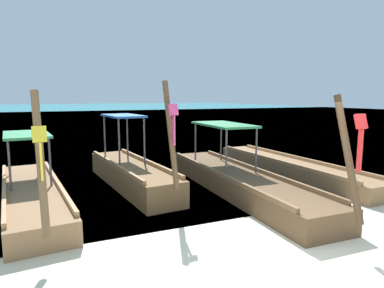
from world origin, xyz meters
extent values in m
plane|color=beige|center=(0.00, 0.00, 0.00)|extent=(120.00, 120.00, 0.00)
plane|color=teal|center=(0.00, 62.30, 0.00)|extent=(120.00, 120.00, 0.00)
cube|color=olive|center=(-3.86, 4.97, 0.24)|extent=(1.75, 5.83, 0.47)
cube|color=#AF7F52|center=(-4.42, 4.92, 0.52)|extent=(0.58, 5.27, 0.10)
cube|color=#AF7F52|center=(-3.29, 5.03, 0.52)|extent=(0.58, 5.27, 0.10)
cylinder|color=brown|center=(-3.57, 1.96, 1.58)|extent=(0.19, 0.73, 2.24)
cube|color=yellow|center=(-3.56, 1.84, 2.03)|extent=(0.21, 0.14, 0.25)
cube|color=yellow|center=(-3.56, 1.82, 1.62)|extent=(0.04, 0.08, 0.58)
cylinder|color=#4C4C51|center=(-4.27, 4.79, 1.04)|extent=(0.05, 0.05, 1.14)
cylinder|color=#4C4C51|center=(-3.42, 4.87, 1.04)|extent=(0.05, 0.05, 1.14)
cylinder|color=#4C4C51|center=(-4.43, 6.51, 1.04)|extent=(0.05, 0.05, 1.14)
cylinder|color=#4C4C51|center=(-3.59, 6.59, 1.04)|extent=(0.05, 0.05, 1.14)
cube|color=#2D844C|center=(-3.93, 5.69, 1.64)|extent=(1.21, 2.01, 0.06)
cube|color=brown|center=(-1.28, 5.76, 0.32)|extent=(1.55, 5.15, 0.65)
cube|color=#996C3F|center=(-1.76, 5.71, 0.70)|extent=(0.54, 4.65, 0.10)
cube|color=#996C3F|center=(-0.79, 5.81, 0.70)|extent=(0.54, 4.65, 0.10)
cylinder|color=brown|center=(-1.02, 3.11, 1.78)|extent=(0.19, 0.68, 2.30)
cube|color=#F24C8C|center=(-1.00, 2.98, 2.32)|extent=(0.21, 0.13, 0.25)
cube|color=#F24C8C|center=(-1.00, 2.96, 1.88)|extent=(0.04, 0.08, 0.63)
cylinder|color=#4C4C51|center=(-1.63, 5.60, 1.32)|extent=(0.05, 0.05, 1.34)
cylinder|color=#4C4C51|center=(-0.90, 5.67, 1.32)|extent=(0.05, 0.05, 1.34)
cylinder|color=#4C4C51|center=(-1.78, 7.11, 1.32)|extent=(0.05, 0.05, 1.34)
cylinder|color=#4C4C51|center=(-1.05, 7.18, 1.32)|extent=(0.05, 0.05, 1.34)
cube|color=#235BA3|center=(-1.34, 6.39, 2.02)|extent=(1.07, 1.80, 0.06)
cube|color=brown|center=(1.24, 4.03, 0.26)|extent=(1.49, 6.99, 0.53)
cube|color=brown|center=(0.64, 4.05, 0.58)|extent=(0.26, 6.40, 0.10)
cube|color=brown|center=(1.85, 4.02, 0.58)|extent=(0.26, 6.40, 0.10)
cylinder|color=brown|center=(1.14, 0.38, 1.57)|extent=(0.14, 0.77, 2.12)
cube|color=red|center=(1.14, 0.18, 2.20)|extent=(0.20, 0.13, 0.25)
cube|color=red|center=(1.14, 0.16, 1.74)|extent=(0.03, 0.08, 0.68)
cylinder|color=#4C4C51|center=(0.79, 3.87, 1.14)|extent=(0.05, 0.05, 1.22)
cylinder|color=#4C4C51|center=(1.69, 3.85, 1.14)|extent=(0.05, 0.05, 1.22)
cylinder|color=#4C4C51|center=(0.84, 5.96, 1.14)|extent=(0.05, 0.05, 1.22)
cylinder|color=#4C4C51|center=(1.75, 5.94, 1.14)|extent=(0.05, 0.05, 1.22)
cube|color=#2D844C|center=(1.27, 4.90, 1.78)|extent=(1.17, 2.32, 0.06)
cube|color=olive|center=(3.88, 5.12, 0.23)|extent=(1.16, 6.94, 0.46)
cube|color=#AF7F52|center=(3.39, 5.11, 0.51)|extent=(0.17, 6.37, 0.10)
cube|color=#AF7F52|center=(4.37, 5.12, 0.51)|extent=(0.17, 6.37, 0.10)
camera|label=1|loc=(-3.46, -3.63, 2.59)|focal=31.39mm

